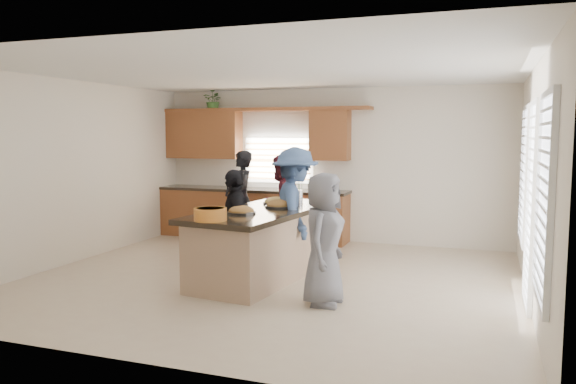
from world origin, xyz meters
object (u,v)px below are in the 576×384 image
at_px(woman_left_mid, 281,203).
at_px(woman_left_front, 234,225).
at_px(salad_bowl, 210,214).
at_px(island, 264,245).
at_px(woman_left_back, 242,199).
at_px(woman_right_back, 295,210).
at_px(woman_right_front, 324,239).

height_order(woman_left_mid, woman_left_front, woman_left_mid).
relative_size(salad_bowl, woman_left_front, 0.26).
xyz_separation_m(island, woman_left_back, (-1.16, 1.82, 0.39)).
relative_size(woman_left_mid, woman_right_back, 0.91).
distance_m(woman_left_back, woman_right_front, 3.57).
relative_size(woman_left_front, woman_right_back, 0.84).
relative_size(island, woman_right_front, 1.83).
relative_size(woman_left_back, woman_right_front, 1.10).
distance_m(woman_left_front, woman_right_back, 0.96).
distance_m(woman_left_back, woman_left_mid, 0.79).
bearing_deg(woman_right_back, woman_right_front, -176.54).
distance_m(island, woman_left_front, 0.53).
xyz_separation_m(island, woman_right_front, (1.12, -0.93, 0.32)).
xyz_separation_m(woman_left_mid, woman_right_back, (0.69, -1.26, 0.08)).
relative_size(island, woman_left_front, 1.87).
bearing_deg(woman_left_front, woman_right_back, 103.65).
bearing_deg(woman_right_back, woman_left_mid, 1.22).
distance_m(salad_bowl, woman_right_back, 1.68).
xyz_separation_m(salad_bowl, woman_left_front, (-0.10, 0.87, -0.28)).
relative_size(island, woman_left_mid, 1.73).
distance_m(salad_bowl, woman_left_mid, 2.86).
bearing_deg(woman_left_front, island, 97.24).
bearing_deg(woman_left_mid, island, 33.28).
xyz_separation_m(woman_left_front, woman_right_front, (1.43, -0.64, 0.02)).
bearing_deg(woman_left_mid, woman_left_back, -79.74).
height_order(woman_left_front, woman_right_back, woman_right_back).
bearing_deg(woman_right_back, woman_left_front, 111.65).
bearing_deg(woman_left_front, salad_bowl, -29.24).
height_order(island, woman_left_front, woman_left_front).
bearing_deg(woman_right_front, woman_left_back, 40.09).
bearing_deg(woman_left_mid, salad_bowl, 23.66).
bearing_deg(woman_left_front, woman_left_mid, 146.55).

